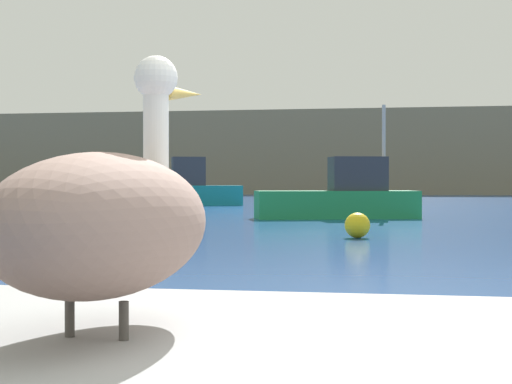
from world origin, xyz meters
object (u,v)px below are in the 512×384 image
fishing_boat_green (342,197)px  mooring_buoy (357,225)px  pelican (107,221)px  fishing_boat_teal (188,189)px

fishing_boat_green → mooring_buoy: fishing_boat_green is taller
pelican → mooring_buoy: pelican is taller
fishing_boat_green → mooring_buoy: (0.96, -9.28, -0.43)m
fishing_boat_green → mooring_buoy: size_ratio=10.10×
fishing_boat_teal → mooring_buoy: bearing=93.0°
fishing_boat_teal → mooring_buoy: size_ratio=10.30×
pelican → fishing_boat_green: bearing=9.4°
fishing_boat_teal → fishing_boat_green: bearing=102.9°
pelican → fishing_boat_teal: fishing_boat_teal is taller
fishing_boat_green → fishing_boat_teal: bearing=106.5°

